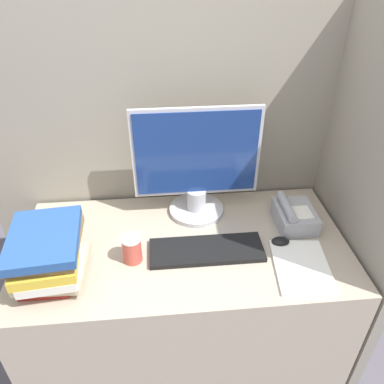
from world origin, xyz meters
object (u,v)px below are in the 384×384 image
object	(u,v)px
mouse	(280,241)
coffee_cup	(132,249)
desk_telephone	(294,216)
book_stack	(48,254)
keyboard	(207,250)
monitor	(197,169)

from	to	relation	value
mouse	coffee_cup	xyz separation A→B (m)	(-0.58, -0.03, 0.04)
mouse	desk_telephone	distance (m)	0.15
coffee_cup	book_stack	distance (m)	0.29
coffee_cup	desk_telephone	size ratio (longest dim) A/B	0.56
coffee_cup	book_stack	bearing A→B (deg)	-169.04
desk_telephone	mouse	bearing A→B (deg)	-127.31
coffee_cup	desk_telephone	bearing A→B (deg)	12.61
desk_telephone	keyboard	bearing A→B (deg)	-160.86
monitor	keyboard	size ratio (longest dim) A/B	1.19
keyboard	coffee_cup	distance (m)	0.29
coffee_cup	desk_telephone	world-z (taller)	desk_telephone
monitor	coffee_cup	world-z (taller)	monitor
keyboard	book_stack	xyz separation A→B (m)	(-0.57, -0.07, 0.10)
keyboard	coffee_cup	bearing A→B (deg)	-176.86
mouse	monitor	bearing A→B (deg)	141.25
coffee_cup	book_stack	xyz separation A→B (m)	(-0.28, -0.05, 0.05)
keyboard	mouse	distance (m)	0.30
mouse	coffee_cup	distance (m)	0.58
monitor	mouse	distance (m)	0.45
keyboard	desk_telephone	bearing A→B (deg)	19.14
keyboard	monitor	bearing A→B (deg)	92.61
monitor	coffee_cup	size ratio (longest dim) A/B	4.78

